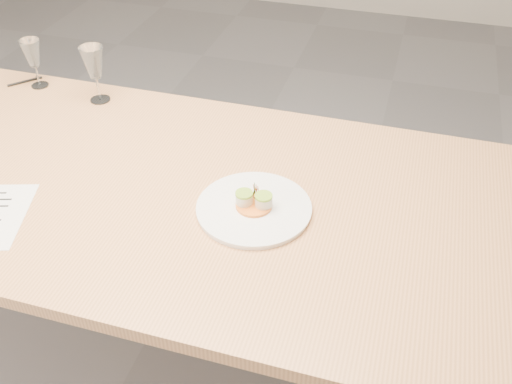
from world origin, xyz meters
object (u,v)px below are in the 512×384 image
(ballpoint_pen, at_px, (25,81))
(wine_glass_2, at_px, (93,64))
(dinner_plate, at_px, (254,207))
(wine_glass_1, at_px, (32,54))
(dining_table, at_px, (123,193))

(ballpoint_pen, height_order, wine_glass_2, wine_glass_2)
(ballpoint_pen, distance_m, wine_glass_2, 0.36)
(wine_glass_2, bearing_deg, ballpoint_pen, 173.26)
(dinner_plate, relative_size, wine_glass_1, 1.76)
(dining_table, distance_m, dinner_plate, 0.44)
(wine_glass_1, bearing_deg, dinner_plate, -25.49)
(dinner_plate, distance_m, ballpoint_pen, 1.14)
(dining_table, bearing_deg, ballpoint_pen, 144.96)
(dinner_plate, bearing_deg, dining_table, 174.57)
(wine_glass_2, bearing_deg, dining_table, -54.79)
(dining_table, xyz_separation_m, dinner_plate, (0.43, -0.04, 0.08))
(ballpoint_pen, height_order, wine_glass_1, wine_glass_1)
(dinner_plate, height_order, wine_glass_2, wine_glass_2)
(wine_glass_1, relative_size, wine_glass_2, 0.89)
(ballpoint_pen, distance_m, wine_glass_1, 0.14)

